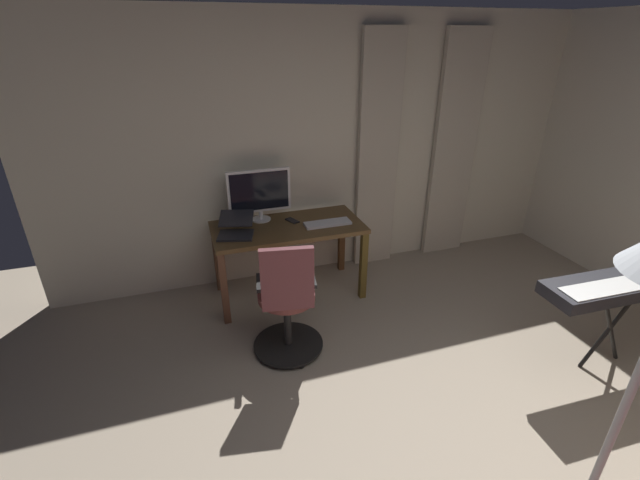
{
  "coord_description": "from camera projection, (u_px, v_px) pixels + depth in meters",
  "views": [
    {
      "loc": [
        1.36,
        0.92,
        2.31
      ],
      "look_at": [
        0.41,
        -1.98,
        0.83
      ],
      "focal_mm": 24.05,
      "sensor_mm": 36.0,
      "label": 1
    }
  ],
  "objects": [
    {
      "name": "back_room_partition",
      "position": [
        325.0,
        150.0,
        4.24
      ],
      "size": [
        5.43,
        0.1,
        2.53
      ],
      "primitive_type": "cube",
      "color": "beige",
      "rests_on": "ground"
    },
    {
      "name": "curtain_left_panel",
      "position": [
        454.0,
        150.0,
        4.57
      ],
      "size": [
        0.49,
        0.06,
        2.38
      ],
      "primitive_type": "cube",
      "color": "beige",
      "rests_on": "ground"
    },
    {
      "name": "curtain_right_panel",
      "position": [
        378.0,
        156.0,
        4.32
      ],
      "size": [
        0.43,
        0.06,
        2.38
      ],
      "primitive_type": "cube",
      "color": "beige",
      "rests_on": "ground"
    },
    {
      "name": "desk",
      "position": [
        288.0,
        235.0,
        3.96
      ],
      "size": [
        1.37,
        0.66,
        0.72
      ],
      "color": "brown",
      "rests_on": "ground"
    },
    {
      "name": "office_chair",
      "position": [
        287.0,
        305.0,
        3.23
      ],
      "size": [
        0.56,
        0.56,
        1.01
      ],
      "rotation": [
        0.0,
        0.0,
        2.97
      ],
      "color": "black",
      "rests_on": "ground"
    },
    {
      "name": "computer_monitor",
      "position": [
        259.0,
        192.0,
        3.92
      ],
      "size": [
        0.58,
        0.18,
        0.49
      ],
      "color": "white",
      "rests_on": "desk"
    },
    {
      "name": "computer_keyboard",
      "position": [
        328.0,
        223.0,
        3.93
      ],
      "size": [
        0.43,
        0.14,
        0.02
      ],
      "primitive_type": "cube",
      "color": "silver",
      "rests_on": "desk"
    },
    {
      "name": "laptop",
      "position": [
        236.0,
        229.0,
        3.72
      ],
      "size": [
        0.37,
        0.39,
        0.17
      ],
      "rotation": [
        0.0,
        0.0,
        -0.27
      ],
      "color": "#232328",
      "rests_on": "desk"
    },
    {
      "name": "cell_phone_by_monitor",
      "position": [
        292.0,
        221.0,
        4.01
      ],
      "size": [
        0.12,
        0.16,
        0.01
      ],
      "primitive_type": "cube",
      "rotation": [
        0.0,
        0.0,
        0.41
      ],
      "color": "black",
      "rests_on": "desk"
    },
    {
      "name": "piano_keyboard",
      "position": [
        626.0,
        286.0,
        3.03
      ],
      "size": [
        1.27,
        0.37,
        0.77
      ],
      "rotation": [
        0.0,
        0.0,
        -0.04
      ],
      "color": "black",
      "rests_on": "ground"
    }
  ]
}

